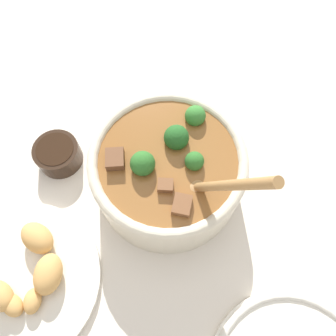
% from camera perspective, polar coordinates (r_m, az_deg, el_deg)
% --- Properties ---
extents(ground_plane, '(4.00, 4.00, 0.00)m').
position_cam_1_polar(ground_plane, '(0.54, 0.00, -2.89)').
color(ground_plane, silver).
extents(stew_bowl, '(0.23, 0.25, 0.25)m').
position_cam_1_polar(stew_bowl, '(0.49, 0.03, -0.31)').
color(stew_bowl, beige).
rests_on(stew_bowl, ground_plane).
extents(condiment_bowl, '(0.07, 0.07, 0.04)m').
position_cam_1_polar(condiment_bowl, '(0.57, -18.65, 2.38)').
color(condiment_bowl, black).
rests_on(condiment_bowl, ground_plane).
extents(food_plate, '(0.23, 0.23, 0.05)m').
position_cam_1_polar(food_plate, '(0.54, -24.11, -17.01)').
color(food_plate, silver).
rests_on(food_plate, ground_plane).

